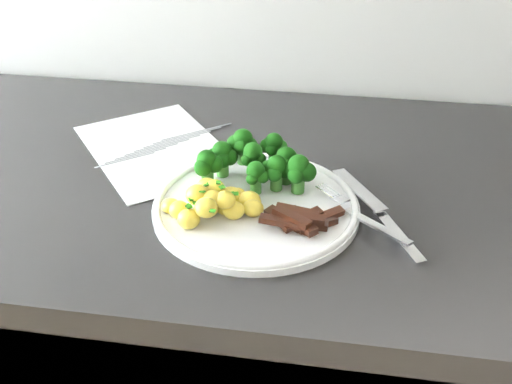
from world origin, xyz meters
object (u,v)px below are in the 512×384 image
object	(u,v)px
broccoli	(258,160)
fork	(364,217)
beef_strips	(300,220)
recipe_paper	(157,148)
plate	(256,206)
potatoes	(216,202)
knife	(386,223)

from	to	relation	value
broccoli	fork	xyz separation A→B (m)	(0.15, -0.08, -0.03)
beef_strips	recipe_paper	bearing A→B (deg)	142.73
plate	potatoes	world-z (taller)	potatoes
recipe_paper	potatoes	bearing A→B (deg)	-52.23
recipe_paper	potatoes	xyz separation A→B (m)	(0.13, -0.17, 0.02)
broccoli	beef_strips	bearing A→B (deg)	-54.94
beef_strips	knife	size ratio (longest dim) A/B	0.53
knife	recipe_paper	bearing A→B (deg)	155.51
broccoli	knife	xyz separation A→B (m)	(0.18, -0.07, -0.04)
plate	potatoes	distance (m)	0.06
beef_strips	fork	distance (m)	0.08
potatoes	beef_strips	distance (m)	0.11
recipe_paper	broccoli	bearing A→B (deg)	-26.67
broccoli	potatoes	distance (m)	0.10
broccoli	fork	bearing A→B (deg)	-27.36
plate	beef_strips	bearing A→B (deg)	-32.19
broccoli	recipe_paper	bearing A→B (deg)	153.33
potatoes	beef_strips	xyz separation A→B (m)	(0.11, -0.01, -0.01)
potatoes	beef_strips	world-z (taller)	potatoes
beef_strips	fork	xyz separation A→B (m)	(0.08, 0.02, -0.00)
potatoes	knife	xyz separation A→B (m)	(0.22, 0.01, -0.02)
recipe_paper	plate	xyz separation A→B (m)	(0.18, -0.15, 0.01)
fork	knife	world-z (taller)	fork
recipe_paper	beef_strips	size ratio (longest dim) A/B	3.10
beef_strips	fork	bearing A→B (deg)	15.16
recipe_paper	potatoes	size ratio (longest dim) A/B	2.46
broccoli	potatoes	xyz separation A→B (m)	(-0.04, -0.08, -0.02)
plate	broccoli	xyz separation A→B (m)	(-0.01, 0.06, 0.04)
beef_strips	knife	world-z (taller)	beef_strips
recipe_paper	beef_strips	xyz separation A→B (m)	(0.25, -0.19, 0.02)
recipe_paper	broccoli	size ratio (longest dim) A/B	1.95
plate	fork	size ratio (longest dim) A/B	2.18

